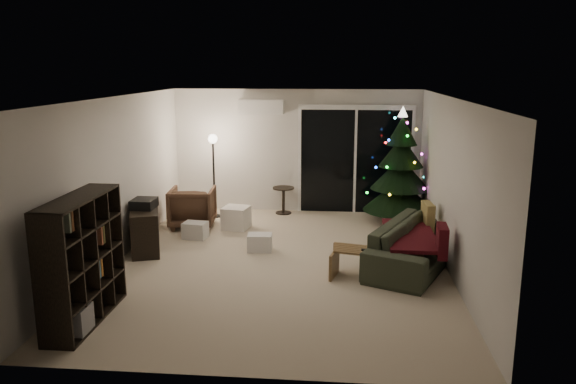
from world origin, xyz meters
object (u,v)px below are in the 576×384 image
(bookshelf, at_px, (67,259))
(sofa, at_px, (416,245))
(christmas_tree, at_px, (401,166))
(coffee_table, at_px, (377,264))
(armchair, at_px, (193,207))
(media_cabinet, at_px, (145,229))

(bookshelf, xyz_separation_m, sofa, (4.30, 2.24, -0.42))
(bookshelf, bearing_deg, christmas_tree, 37.69)
(coffee_table, bearing_deg, armchair, 158.41)
(sofa, xyz_separation_m, coffee_table, (-0.61, -0.56, -0.13))
(bookshelf, distance_m, media_cabinet, 2.64)
(media_cabinet, xyz_separation_m, christmas_tree, (4.28, 2.02, 0.76))
(sofa, bearing_deg, bookshelf, 141.94)
(bookshelf, height_order, christmas_tree, christmas_tree)
(armchair, relative_size, christmas_tree, 0.37)
(armchair, distance_m, christmas_tree, 3.98)
(coffee_table, xyz_separation_m, christmas_tree, (0.59, 2.95, 0.91))
(coffee_table, height_order, christmas_tree, christmas_tree)
(armchair, height_order, coffee_table, armchair)
(coffee_table, bearing_deg, bookshelf, -141.63)
(bookshelf, bearing_deg, coffee_table, 14.92)
(armchair, bearing_deg, sofa, 150.80)
(media_cabinet, distance_m, armchair, 1.46)
(bookshelf, height_order, media_cabinet, bookshelf)
(sofa, distance_m, christmas_tree, 2.52)
(media_cabinet, bearing_deg, sofa, -23.28)
(armchair, height_order, christmas_tree, christmas_tree)
(coffee_table, distance_m, christmas_tree, 3.14)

